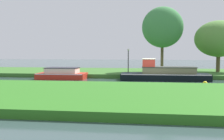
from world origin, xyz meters
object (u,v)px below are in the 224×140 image
Objects in this scene: willow_tree_left at (163,27)px; mooring_post_near at (73,71)px; red_narrowboat at (62,74)px; willow_tree_centre at (219,39)px; black_barge at (165,74)px; mooring_post_far at (182,71)px; lamp_post at (128,57)px; channel_buoy at (205,83)px.

willow_tree_left is 11.18m from mooring_post_near.
willow_tree_centre reaches higher than red_narrowboat.
black_barge reaches higher than red_narrowboat.
mooring_post_far is at bearing -68.23° from willow_tree_left.
black_barge is 16.03× the size of mooring_post_near.
willow_tree_left reaches higher than lamp_post.
willow_tree_left is (0.07, 5.68, 4.76)m from black_barge.
channel_buoy is (-3.30, -9.36, -3.85)m from willow_tree_centre.
lamp_post reaches higher than black_barge.
black_barge is 4.76m from lamp_post.
black_barge is at bearing -8.69° from mooring_post_near.
mooring_post_far reaches higher than red_narrowboat.
black_barge is at bearing -90.72° from willow_tree_left.
willow_tree_left is 11.03m from channel_buoy.
mooring_post_near reaches higher than channel_buoy.
willow_tree_centre is 15.35× the size of channel_buoy.
black_barge reaches higher than channel_buoy.
willow_tree_centre reaches higher than mooring_post_near.
willow_tree_left is at bearing 111.77° from mooring_post_far.
black_barge is 9.81m from red_narrowboat.
willow_tree_left is 19.75× the size of channel_buoy.
lamp_post is 5.90m from mooring_post_near.
lamp_post is 3.46× the size of mooring_post_far.
black_barge reaches higher than mooring_post_near.
mooring_post_far is (-4.38, -4.31, -3.26)m from willow_tree_centre.
willow_tree_centre is at bearing 16.59° from lamp_post.
lamp_post reaches higher than mooring_post_far.
mooring_post_far is (5.35, -1.41, -1.27)m from lamp_post.
willow_tree_left reaches higher than channel_buoy.
black_barge is 9.08m from willow_tree_centre.
willow_tree_left is 1.29× the size of willow_tree_centre.
willow_tree_left is 14.44× the size of mooring_post_near.
red_narrowboat is at bearing 163.93° from channel_buoy.
black_barge is 4.66m from channel_buoy.
mooring_post_far is 5.20m from channel_buoy.
willow_tree_centre is at bearing 70.58° from channel_buoy.
mooring_post_near is at bearing -155.02° from willow_tree_left.
mooring_post_near is (-9.13, 1.40, 0.06)m from black_barge.
mooring_post_near is (-5.56, -1.41, -1.39)m from lamp_post.
willow_tree_left is at bearing 24.98° from mooring_post_near.
mooring_post_far is 2.02× the size of channel_buoy.
channel_buoy is at bearing -73.33° from willow_tree_left.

